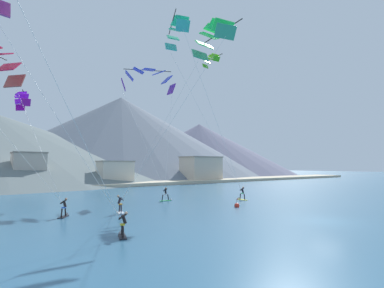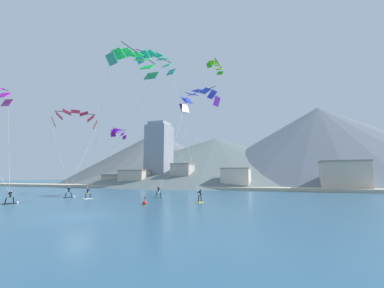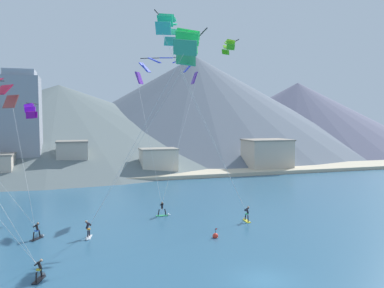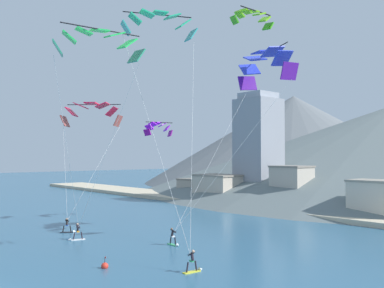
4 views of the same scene
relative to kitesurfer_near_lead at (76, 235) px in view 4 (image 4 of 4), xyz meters
The scene contains 18 objects.
kitesurfer_near_lead is the anchor object (origin of this frame).
kitesurfer_near_trail 17.20m from the kitesurfer_near_lead, ahead, with size 0.60×1.77×1.79m.
kitesurfer_far_left 4.74m from the kitesurfer_near_lead, 163.18° to the left, with size 1.35×1.64×1.73m.
kitesurfer_far_right 10.61m from the kitesurfer_near_lead, 33.99° to the left, with size 1.77×0.60×1.78m.
parafoil_kite_near_lead 20.23m from the kitesurfer_near_lead, 15.56° to the right, with size 10.87×7.75×18.16m.
parafoil_kite_near_trail 23.05m from the kitesurfer_near_lead, 23.98° to the left, with size 10.09×7.38×21.09m.
parafoil_kite_far_left 19.03m from the kitesurfer_near_lead, 145.20° to the left, with size 9.30×9.52×14.53m.
parafoil_kite_far_right 27.10m from the kitesurfer_near_lead, 54.43° to the left, with size 8.88×12.66×18.98m.
parafoil_kite_distant_high_outer 20.62m from the kitesurfer_near_lead, 112.72° to the left, with size 1.50×4.67×2.02m.
parafoil_kite_distant_low_drift 27.68m from the kitesurfer_near_lead, 22.84° to the left, with size 1.79×4.17×1.50m.
race_marker_buoy 12.25m from the kitesurfer_near_lead, 15.96° to the right, with size 0.56×0.56×1.02m.
shoreline_strip 37.20m from the kitesurfer_near_lead, 71.68° to the left, with size 180.00×10.00×0.70m, color beige.
shore_building_harbour_front 47.05m from the kitesurfer_near_lead, 123.22° to the left, with size 6.32×4.94×3.93m.
shore_building_promenade_mid 40.09m from the kitesurfer_near_lead, 92.51° to the left, with size 5.98×5.24×7.06m.
shore_building_quay_east 39.45m from the kitesurfer_near_lead, 68.12° to the left, with size 7.38×4.82×5.45m.
shore_building_old_town 39.99m from the kitesurfer_near_lead, 113.38° to the left, with size 8.62×6.43×5.22m.
highrise_tower 44.85m from the kitesurfer_near_lead, 104.55° to the left, with size 7.00×7.00×20.63m.
mountain_peak_far_spur 106.65m from the kitesurfer_near_lead, 113.23° to the left, with size 97.48×97.48×28.41m.
Camera 4 is at (29.56, -6.95, 8.70)m, focal length 40.00 mm.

